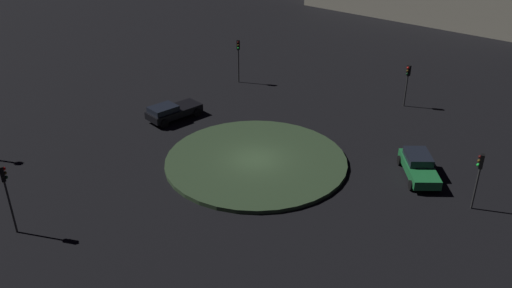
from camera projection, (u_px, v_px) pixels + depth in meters
The scene contains 8 objects.
ground_plane at pixel (256, 162), 37.34m from camera, with size 117.60×117.60×0.00m, color black.
roundabout_island at pixel (256, 161), 37.27m from camera, with size 12.82×12.82×0.28m, color #2D4228.
car_black at pixel (172, 111), 43.42m from camera, with size 4.76×4.21×1.39m.
car_green at pixel (419, 166), 35.37m from camera, with size 4.81×2.61×1.48m.
traffic_light_west at pixel (238, 53), 50.01m from camera, with size 0.39×0.35×4.19m.
traffic_light_north at pixel (479, 170), 31.05m from camera, with size 0.34×0.38×3.75m.
traffic_light_southeast at pixel (6, 186), 28.76m from camera, with size 0.38×0.39×4.33m.
traffic_light_northwest at pixel (407, 77), 44.98m from camera, with size 0.39×0.38×3.72m.
Camera 1 is at (31.94, 6.01, 18.43)m, focal length 37.02 mm.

